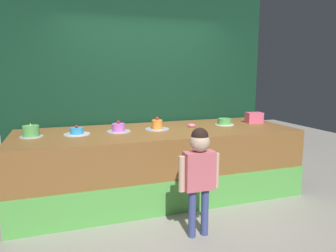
{
  "coord_description": "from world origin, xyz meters",
  "views": [
    {
      "loc": [
        -1.22,
        -3.28,
        1.66
      ],
      "look_at": [
        0.05,
        0.4,
        1.0
      ],
      "focal_mm": 33.52,
      "sensor_mm": 36.0,
      "label": 1
    }
  ],
  "objects_px": {
    "cake_far_left": "(31,132)",
    "donut": "(192,125)",
    "child_figure": "(199,167)",
    "cake_left": "(77,132)",
    "cake_right": "(157,126)",
    "cake_center": "(119,128)",
    "cake_far_right": "(224,122)",
    "pink_box": "(254,118)"
  },
  "relations": [
    {
      "from": "cake_far_left",
      "to": "donut",
      "type": "bearing_deg",
      "value": 0.78
    },
    {
      "from": "child_figure",
      "to": "cake_far_left",
      "type": "relative_size",
      "value": 4.21
    },
    {
      "from": "cake_left",
      "to": "donut",
      "type": "bearing_deg",
      "value": 1.97
    },
    {
      "from": "child_figure",
      "to": "cake_far_left",
      "type": "xyz_separation_m",
      "value": [
        -1.62,
        1.26,
        0.24
      ]
    },
    {
      "from": "donut",
      "to": "cake_right",
      "type": "height_order",
      "value": "cake_right"
    },
    {
      "from": "cake_far_left",
      "to": "cake_right",
      "type": "height_order",
      "value": "same"
    },
    {
      "from": "cake_center",
      "to": "cake_right",
      "type": "height_order",
      "value": "cake_right"
    },
    {
      "from": "cake_far_left",
      "to": "cake_center",
      "type": "distance_m",
      "value": 1.04
    },
    {
      "from": "cake_center",
      "to": "cake_left",
      "type": "bearing_deg",
      "value": -178.02
    },
    {
      "from": "cake_far_right",
      "to": "cake_right",
      "type": "bearing_deg",
      "value": -178.07
    },
    {
      "from": "cake_far_left",
      "to": "cake_far_right",
      "type": "distance_m",
      "value": 2.61
    },
    {
      "from": "pink_box",
      "to": "donut",
      "type": "distance_m",
      "value": 1.05
    },
    {
      "from": "cake_left",
      "to": "cake_center",
      "type": "distance_m",
      "value": 0.52
    },
    {
      "from": "cake_far_left",
      "to": "cake_far_right",
      "type": "xyz_separation_m",
      "value": [
        2.61,
        0.03,
        -0.02
      ]
    },
    {
      "from": "cake_far_left",
      "to": "cake_left",
      "type": "height_order",
      "value": "cake_far_left"
    },
    {
      "from": "pink_box",
      "to": "cake_center",
      "type": "bearing_deg",
      "value": -178.38
    },
    {
      "from": "cake_center",
      "to": "cake_right",
      "type": "distance_m",
      "value": 0.52
    },
    {
      "from": "cake_center",
      "to": "cake_right",
      "type": "xyz_separation_m",
      "value": [
        0.52,
        -0.0,
        0.01
      ]
    },
    {
      "from": "donut",
      "to": "cake_far_right",
      "type": "xyz_separation_m",
      "value": [
        0.52,
        -0.0,
        0.02
      ]
    },
    {
      "from": "cake_left",
      "to": "cake_far_right",
      "type": "height_order",
      "value": "cake_left"
    },
    {
      "from": "child_figure",
      "to": "cake_right",
      "type": "bearing_deg",
      "value": 92.43
    },
    {
      "from": "cake_far_left",
      "to": "cake_center",
      "type": "relative_size",
      "value": 0.86
    },
    {
      "from": "pink_box",
      "to": "cake_far_left",
      "type": "relative_size",
      "value": 0.89
    },
    {
      "from": "cake_far_left",
      "to": "cake_far_right",
      "type": "relative_size",
      "value": 0.97
    },
    {
      "from": "cake_far_right",
      "to": "pink_box",
      "type": "bearing_deg",
      "value": 2.82
    },
    {
      "from": "cake_right",
      "to": "cake_far_right",
      "type": "bearing_deg",
      "value": 1.93
    },
    {
      "from": "cake_far_left",
      "to": "cake_right",
      "type": "xyz_separation_m",
      "value": [
        1.57,
        -0.01,
        -0.01
      ]
    },
    {
      "from": "donut",
      "to": "cake_left",
      "type": "xyz_separation_m",
      "value": [
        -1.57,
        -0.05,
        0.01
      ]
    },
    {
      "from": "cake_left",
      "to": "cake_center",
      "type": "bearing_deg",
      "value": 1.98
    },
    {
      "from": "cake_center",
      "to": "child_figure",
      "type": "bearing_deg",
      "value": -65.27
    },
    {
      "from": "child_figure",
      "to": "cake_far_right",
      "type": "height_order",
      "value": "child_figure"
    },
    {
      "from": "cake_far_left",
      "to": "pink_box",
      "type": "bearing_deg",
      "value": 0.95
    },
    {
      "from": "pink_box",
      "to": "cake_right",
      "type": "distance_m",
      "value": 1.57
    },
    {
      "from": "pink_box",
      "to": "cake_far_left",
      "type": "height_order",
      "value": "cake_far_left"
    },
    {
      "from": "child_figure",
      "to": "cake_left",
      "type": "xyz_separation_m",
      "value": [
        -1.1,
        1.23,
        0.21
      ]
    },
    {
      "from": "cake_center",
      "to": "cake_right",
      "type": "relative_size",
      "value": 0.96
    },
    {
      "from": "pink_box",
      "to": "donut",
      "type": "relative_size",
      "value": 2.03
    },
    {
      "from": "donut",
      "to": "cake_far_right",
      "type": "height_order",
      "value": "cake_far_right"
    },
    {
      "from": "pink_box",
      "to": "cake_left",
      "type": "relative_size",
      "value": 0.74
    },
    {
      "from": "child_figure",
      "to": "cake_center",
      "type": "relative_size",
      "value": 3.62
    },
    {
      "from": "cake_center",
      "to": "donut",
      "type": "bearing_deg",
      "value": 1.96
    },
    {
      "from": "child_figure",
      "to": "pink_box",
      "type": "height_order",
      "value": "child_figure"
    }
  ]
}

